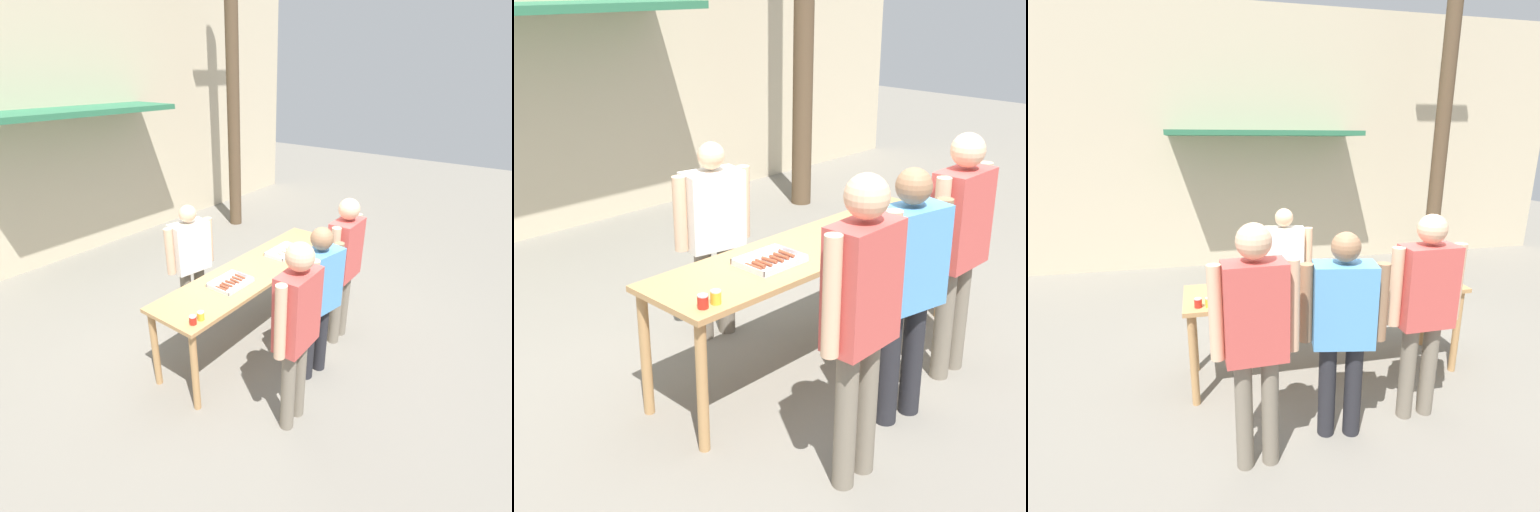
% 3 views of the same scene
% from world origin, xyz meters
% --- Properties ---
extents(ground_plane, '(24.00, 24.00, 0.00)m').
position_xyz_m(ground_plane, '(0.00, 0.00, 0.00)').
color(ground_plane, slate).
extents(building_facade_back, '(12.00, 1.11, 4.50)m').
position_xyz_m(building_facade_back, '(0.00, 3.98, 2.26)').
color(building_facade_back, beige).
rests_on(building_facade_back, ground).
extents(serving_table, '(2.70, 0.69, 0.91)m').
position_xyz_m(serving_table, '(0.00, 0.00, 0.80)').
color(serving_table, tan).
rests_on(serving_table, ground).
extents(food_tray_sausages, '(0.41, 0.32, 0.04)m').
position_xyz_m(food_tray_sausages, '(-0.46, -0.02, 0.92)').
color(food_tray_sausages, silver).
rests_on(food_tray_sausages, serving_table).
extents(food_tray_buns, '(0.47, 0.28, 0.06)m').
position_xyz_m(food_tray_buns, '(0.55, -0.02, 0.93)').
color(food_tray_buns, silver).
rests_on(food_tray_buns, serving_table).
extents(condiment_jar_mustard, '(0.07, 0.07, 0.08)m').
position_xyz_m(condiment_jar_mustard, '(-1.22, -0.23, 0.95)').
color(condiment_jar_mustard, '#B22319').
rests_on(condiment_jar_mustard, serving_table).
extents(condiment_jar_ketchup, '(0.07, 0.07, 0.08)m').
position_xyz_m(condiment_jar_ketchup, '(-1.12, -0.24, 0.95)').
color(condiment_jar_ketchup, gold).
rests_on(condiment_jar_ketchup, serving_table).
extents(beer_cup, '(0.08, 0.08, 0.10)m').
position_xyz_m(beer_cup, '(1.21, -0.22, 0.96)').
color(beer_cup, '#DBC67A').
rests_on(beer_cup, serving_table).
extents(person_server_behind_table, '(0.63, 0.33, 1.56)m').
position_xyz_m(person_server_behind_table, '(-0.24, 0.81, 0.91)').
color(person_server_behind_table, '#756B5B').
rests_on(person_server_behind_table, ground).
extents(person_customer_holding_hotdog, '(0.60, 0.24, 1.79)m').
position_xyz_m(person_customer_holding_hotdog, '(-0.85, -1.07, 1.07)').
color(person_customer_holding_hotdog, '#756B5B').
rests_on(person_customer_holding_hotdog, ground).
extents(person_customer_with_cup, '(0.63, 0.25, 1.74)m').
position_xyz_m(person_customer_with_cup, '(0.55, -0.81, 1.04)').
color(person_customer_with_cup, '#756B5B').
rests_on(person_customer_with_cup, ground).
extents(person_customer_waiting_in_line, '(0.65, 0.33, 1.66)m').
position_xyz_m(person_customer_waiting_in_line, '(-0.17, -0.89, 0.98)').
color(person_customer_waiting_in_line, '#232328').
rests_on(person_customer_waiting_in_line, ground).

